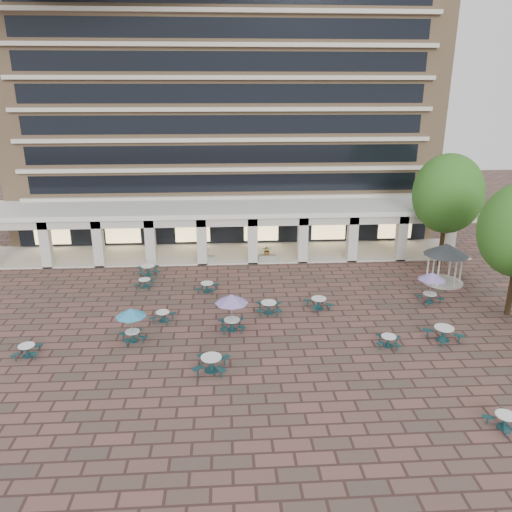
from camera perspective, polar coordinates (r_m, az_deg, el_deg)
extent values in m
plane|color=brown|center=(30.79, -3.06, -8.55)|extent=(120.00, 120.00, 0.00)
cube|color=#A2805B|center=(52.97, -3.60, 15.32)|extent=(40.00, 15.00, 22.00)
cube|color=beige|center=(46.14, -3.41, 6.67)|extent=(36.80, 0.50, 0.35)
cube|color=black|center=(46.11, -3.44, 8.31)|extent=(35.20, 0.05, 1.60)
cube|color=beige|center=(45.67, -3.47, 9.86)|extent=(36.80, 0.50, 0.35)
cube|color=black|center=(45.72, -3.51, 11.52)|extent=(35.20, 0.05, 1.60)
cube|color=beige|center=(45.35, -3.54, 13.11)|extent=(36.80, 0.50, 0.35)
cube|color=black|center=(45.47, -3.57, 14.77)|extent=(35.20, 0.05, 1.60)
cube|color=beige|center=(45.17, -3.61, 16.40)|extent=(36.80, 0.50, 0.35)
cube|color=black|center=(45.37, -3.64, 18.05)|extent=(35.20, 0.05, 1.60)
cube|color=beige|center=(45.14, -3.68, 19.69)|extent=(36.80, 0.50, 0.35)
cube|color=black|center=(45.41, -3.71, 21.33)|extent=(35.20, 0.05, 1.60)
cube|color=beige|center=(45.26, -3.75, 22.99)|extent=(36.80, 0.50, 0.35)
cube|color=black|center=(45.61, -3.79, 24.59)|extent=(35.20, 0.05, 1.60)
cube|color=beige|center=(45.53, -3.83, 26.25)|extent=(36.80, 0.50, 0.35)
cube|color=white|center=(43.52, -3.38, 5.53)|extent=(42.00, 6.60, 0.40)
cube|color=beige|center=(40.86, -3.35, 4.01)|extent=(42.00, 0.30, 0.90)
cube|color=black|center=(46.73, -3.35, 3.42)|extent=(38.00, 0.15, 3.20)
cube|color=beige|center=(44.64, -3.28, 0.35)|extent=(42.00, 6.00, 0.12)
cube|color=beige|center=(44.10, -22.88, 1.28)|extent=(0.80, 0.80, 4.00)
cube|color=beige|center=(42.88, -17.56, 1.43)|extent=(0.80, 0.80, 4.00)
cube|color=beige|center=(42.04, -11.97, 1.58)|extent=(0.80, 0.80, 4.00)
cube|color=beige|center=(41.63, -6.21, 1.71)|extent=(0.80, 0.80, 4.00)
cube|color=beige|center=(41.63, -0.40, 1.82)|extent=(0.80, 0.80, 4.00)
cube|color=beige|center=(42.07, 5.36, 1.92)|extent=(0.80, 0.80, 4.00)
cube|color=beige|center=(42.91, 10.94, 1.99)|extent=(0.80, 0.80, 4.00)
cube|color=beige|center=(44.15, 16.26, 2.05)|extent=(0.80, 0.80, 4.00)
cube|color=beige|center=(45.74, 21.25, 2.08)|extent=(0.80, 0.80, 4.00)
cube|color=#FFD88C|center=(49.28, -22.30, 2.60)|extent=(3.20, 0.08, 2.40)
cube|color=#FFD88C|center=(47.60, -14.99, 2.84)|extent=(3.20, 0.08, 2.40)
cube|color=#FFD88C|center=(46.74, -7.27, 3.05)|extent=(3.20, 0.08, 2.40)
cube|color=#FFD88C|center=(46.75, 0.59, 3.20)|extent=(3.20, 0.08, 2.40)
cube|color=#FFD88C|center=(47.63, 8.30, 3.30)|extent=(3.20, 0.08, 2.40)
cube|color=#FFD88C|center=(49.33, 15.62, 3.33)|extent=(3.20, 0.08, 2.40)
cylinder|color=#153B3F|center=(30.81, -24.61, -10.32)|extent=(0.62, 0.62, 0.04)
cylinder|color=#153B3F|center=(30.69, -24.68, -9.87)|extent=(0.16, 0.16, 0.58)
cylinder|color=white|center=(30.53, -24.77, -9.28)|extent=(0.88, 0.88, 0.04)
cube|color=#153B3F|center=(30.92, -23.59, -9.29)|extent=(0.50, 0.53, 0.04)
cylinder|color=#153B3F|center=(31.01, -23.54, -9.62)|extent=(0.07, 0.07, 0.37)
cube|color=#153B3F|center=(31.20, -25.33, -9.29)|extent=(0.53, 0.50, 0.04)
cylinder|color=#153B3F|center=(31.29, -25.28, -9.62)|extent=(0.07, 0.07, 0.37)
cube|color=#153B3F|center=(30.38, -25.84, -10.13)|extent=(0.50, 0.53, 0.04)
cylinder|color=#153B3F|center=(30.48, -25.78, -10.47)|extent=(0.07, 0.07, 0.37)
cube|color=#153B3F|center=(30.09, -24.05, -10.15)|extent=(0.53, 0.50, 0.04)
cylinder|color=#153B3F|center=(30.19, -23.99, -10.49)|extent=(0.07, 0.07, 0.37)
cylinder|color=#153B3F|center=(26.91, -5.09, -12.88)|extent=(0.76, 0.76, 0.04)
cylinder|color=#153B3F|center=(26.74, -5.11, -12.26)|extent=(0.20, 0.20, 0.72)
cylinder|color=white|center=(26.52, -5.14, -11.46)|extent=(1.09, 1.09, 0.05)
cube|color=#153B3F|center=(27.10, -3.62, -11.48)|extent=(0.66, 0.60, 0.05)
cylinder|color=#153B3F|center=(27.22, -3.61, -11.94)|extent=(0.09, 0.09, 0.46)
cube|color=#153B3F|center=(27.29, -6.16, -11.32)|extent=(0.60, 0.66, 0.05)
cylinder|color=#153B3F|center=(27.42, -6.14, -11.77)|extent=(0.09, 0.09, 0.46)
cube|color=#153B3F|center=(26.28, -6.68, -12.62)|extent=(0.66, 0.60, 0.05)
cylinder|color=#153B3F|center=(26.41, -6.66, -13.08)|extent=(0.09, 0.09, 0.46)
cube|color=#153B3F|center=(26.08, -4.03, -12.80)|extent=(0.60, 0.66, 0.05)
cylinder|color=#153B3F|center=(26.21, -4.02, -13.26)|extent=(0.09, 0.09, 0.46)
cylinder|color=#153B3F|center=(30.06, 14.84, -9.89)|extent=(0.60, 0.60, 0.03)
cylinder|color=#153B3F|center=(29.94, 14.88, -9.44)|extent=(0.15, 0.15, 0.56)
cylinder|color=white|center=(29.78, 14.93, -8.86)|extent=(0.85, 0.85, 0.04)
cube|color=#153B3F|center=(30.34, 15.78, -8.93)|extent=(0.53, 0.43, 0.04)
cylinder|color=#153B3F|center=(30.43, 15.75, -9.26)|extent=(0.07, 0.07, 0.36)
cube|color=#153B3F|center=(30.29, 13.99, -8.81)|extent=(0.43, 0.53, 0.04)
cylinder|color=#153B3F|center=(30.38, 13.96, -9.14)|extent=(0.07, 0.07, 0.36)
cube|color=#153B3F|center=(29.46, 13.98, -9.64)|extent=(0.53, 0.43, 0.04)
cylinder|color=#153B3F|center=(29.55, 13.95, -9.98)|extent=(0.07, 0.07, 0.36)
cube|color=#153B3F|center=(29.51, 15.83, -9.76)|extent=(0.43, 0.53, 0.04)
cylinder|color=#153B3F|center=(29.60, 15.80, -10.10)|extent=(0.07, 0.07, 0.36)
cylinder|color=#153B3F|center=(25.43, 26.45, -17.11)|extent=(0.61, 0.61, 0.03)
cylinder|color=#153B3F|center=(25.29, 26.54, -16.60)|extent=(0.16, 0.16, 0.58)
cylinder|color=white|center=(25.10, 26.66, -15.94)|extent=(0.87, 0.87, 0.04)
cube|color=#153B3F|center=(25.80, 26.41, -15.58)|extent=(0.41, 0.54, 0.04)
cylinder|color=#153B3F|center=(25.91, 26.34, -15.95)|extent=(0.07, 0.07, 0.37)
cube|color=#153B3F|center=(25.13, 24.98, -16.32)|extent=(0.54, 0.41, 0.04)
cylinder|color=#153B3F|center=(25.24, 24.92, -16.70)|extent=(0.07, 0.07, 0.37)
cube|color=#153B3F|center=(24.68, 26.75, -17.31)|extent=(0.41, 0.54, 0.04)
cylinder|color=#153B3F|center=(24.79, 26.68, -17.69)|extent=(0.07, 0.07, 0.37)
cylinder|color=#153B3F|center=(30.47, -13.86, -9.39)|extent=(0.60, 0.60, 0.03)
cylinder|color=#153B3F|center=(30.35, -13.89, -8.95)|extent=(0.15, 0.15, 0.56)
cylinder|color=white|center=(30.19, -13.94, -8.38)|extent=(0.85, 0.85, 0.04)
cube|color=#153B3F|center=(30.80, -13.25, -8.27)|extent=(0.40, 0.52, 0.04)
cylinder|color=#153B3F|center=(30.89, -13.22, -8.60)|extent=(0.07, 0.07, 0.36)
cube|color=#153B3F|center=(30.64, -14.98, -8.57)|extent=(0.52, 0.40, 0.04)
cylinder|color=#153B3F|center=(30.73, -14.94, -8.89)|extent=(0.07, 0.07, 0.36)
cube|color=#153B3F|center=(29.81, -14.59, -9.33)|extent=(0.40, 0.52, 0.04)
cylinder|color=#153B3F|center=(29.91, -14.56, -9.67)|extent=(0.07, 0.07, 0.36)
cube|color=#153B3F|center=(29.98, -12.82, -9.02)|extent=(0.52, 0.40, 0.04)
cylinder|color=#153B3F|center=(30.07, -12.79, -9.36)|extent=(0.07, 0.07, 0.36)
cylinder|color=gray|center=(30.02, -14.00, -7.69)|extent=(0.04, 0.04, 2.05)
cone|color=teal|center=(29.67, -14.13, -6.29)|extent=(1.79, 1.79, 0.47)
cylinder|color=#153B3F|center=(32.51, -10.56, -7.28)|extent=(0.60, 0.60, 0.03)
cylinder|color=#153B3F|center=(32.40, -10.59, -6.86)|extent=(0.15, 0.15, 0.56)
cylinder|color=white|center=(32.25, -10.62, -6.32)|extent=(0.85, 0.85, 0.04)
cube|color=#153B3F|center=(32.56, -9.50, -6.48)|extent=(0.53, 0.43, 0.04)
cylinder|color=#153B3F|center=(32.64, -9.48, -6.79)|extent=(0.07, 0.07, 0.36)
cube|color=#153B3F|center=(32.93, -11.01, -6.28)|extent=(0.43, 0.53, 0.04)
cylinder|color=#153B3F|center=(33.01, -10.99, -6.59)|extent=(0.07, 0.07, 0.36)
cube|color=#153B3F|center=(32.16, -11.71, -6.95)|extent=(0.53, 0.43, 0.04)
cylinder|color=#153B3F|center=(32.25, -11.69, -7.26)|extent=(0.07, 0.07, 0.36)
cube|color=#153B3F|center=(31.79, -10.17, -7.17)|extent=(0.43, 0.53, 0.04)
cylinder|color=#153B3F|center=(31.87, -10.15, -7.48)|extent=(0.07, 0.07, 0.36)
cylinder|color=#153B3F|center=(30.87, -2.76, -8.43)|extent=(0.68, 0.68, 0.04)
cylinder|color=#153B3F|center=(30.73, -2.76, -7.93)|extent=(0.17, 0.17, 0.64)
cylinder|color=white|center=(30.56, -2.78, -7.28)|extent=(0.97, 0.97, 0.05)
cube|color=#153B3F|center=(31.21, -1.87, -7.26)|extent=(0.55, 0.58, 0.05)
cylinder|color=#153B3F|center=(31.31, -1.87, -7.63)|extent=(0.08, 0.08, 0.41)
cube|color=#153B3F|center=(31.13, -3.85, -7.37)|extent=(0.58, 0.55, 0.05)
cylinder|color=#153B3F|center=(31.23, -3.84, -7.74)|extent=(0.08, 0.08, 0.41)
cube|color=#153B3F|center=(30.17, -3.69, -8.26)|extent=(0.55, 0.58, 0.05)
cylinder|color=#153B3F|center=(30.27, -3.69, -8.63)|extent=(0.08, 0.08, 0.41)
cube|color=#153B3F|center=(30.26, -1.65, -8.14)|extent=(0.58, 0.55, 0.05)
cylinder|color=#153B3F|center=(30.36, -1.65, -8.52)|extent=(0.08, 0.08, 0.41)
cylinder|color=gray|center=(30.36, -2.79, -6.51)|extent=(0.05, 0.05, 2.33)
cone|color=#8770BF|center=(29.98, -2.82, -4.92)|extent=(2.04, 2.04, 0.53)
cylinder|color=#153B3F|center=(31.66, 20.55, -8.97)|extent=(0.78, 0.78, 0.04)
cylinder|color=#153B3F|center=(31.51, 20.62, -8.41)|extent=(0.20, 0.20, 0.73)
cylinder|color=white|center=(31.32, 20.71, -7.68)|extent=(1.11, 1.11, 0.06)
cube|color=#153B3F|center=(32.24, 20.73, -7.55)|extent=(0.55, 0.69, 0.06)
cylinder|color=#153B3F|center=(32.35, 20.68, -7.95)|extent=(0.09, 0.09, 0.47)
cube|color=#153B3F|center=(31.47, 19.06, -8.01)|extent=(0.69, 0.55, 0.06)
cylinder|color=#153B3F|center=(31.58, 19.01, -8.42)|extent=(0.09, 0.09, 0.47)
cube|color=#153B3F|center=(30.67, 20.56, -8.90)|extent=(0.55, 0.69, 0.06)
cylinder|color=#153B3F|center=(30.79, 20.50, -9.33)|extent=(0.09, 0.09, 0.47)
cube|color=#153B3F|center=(31.47, 22.23, -8.40)|extent=(0.69, 0.55, 0.06)
cylinder|color=#153B3F|center=(31.58, 22.18, -8.82)|extent=(0.09, 0.09, 0.47)
cylinder|color=#153B3F|center=(38.03, -12.58, -3.49)|extent=(0.61, 0.61, 0.03)
cylinder|color=#153B3F|center=(37.93, -12.61, -3.11)|extent=(0.16, 0.16, 0.57)
cylinder|color=white|center=(37.81, -12.65, -2.62)|extent=(0.87, 0.87, 0.04)
cube|color=#153B3F|center=(38.20, -11.75, -2.74)|extent=(0.52, 0.49, 0.04)
cylinder|color=#153B3F|center=(38.28, -11.73, -3.01)|extent=(0.07, 0.07, 0.36)
cube|color=#153B3F|center=(38.45, -13.12, -2.69)|extent=(0.49, 0.52, 0.04)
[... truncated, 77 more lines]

